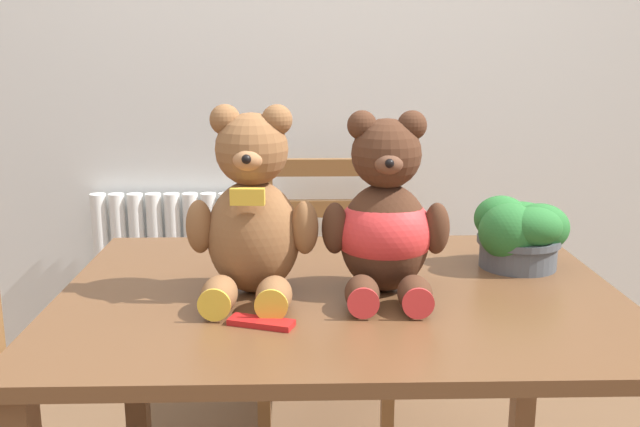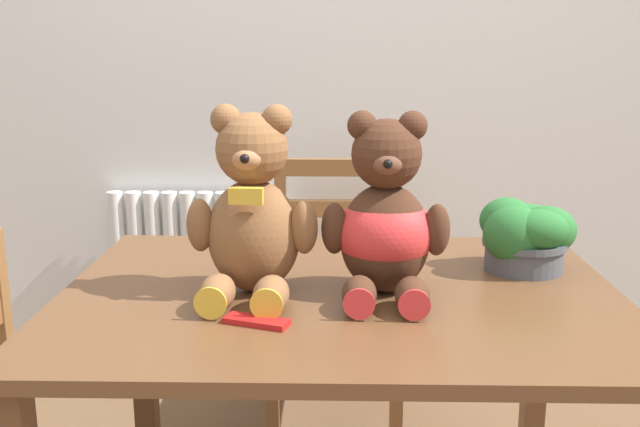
# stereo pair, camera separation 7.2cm
# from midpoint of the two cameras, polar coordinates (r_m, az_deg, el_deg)

# --- Properties ---
(wall_back) EXTENTS (8.00, 0.04, 2.60)m
(wall_back) POSITION_cam_midpoint_polar(r_m,az_deg,el_deg) (2.67, -0.48, 13.31)
(wall_back) COLOR silver
(wall_back) RESTS_ON ground_plane
(radiator) EXTENTS (0.68, 0.10, 0.76)m
(radiator) POSITION_cam_midpoint_polar(r_m,az_deg,el_deg) (2.81, -11.46, -6.75)
(radiator) COLOR white
(radiator) RESTS_ON ground_plane
(dining_table) EXTENTS (1.24, 0.91, 0.77)m
(dining_table) POSITION_cam_midpoint_polar(r_m,az_deg,el_deg) (1.64, 0.32, -9.62)
(dining_table) COLOR brown
(dining_table) RESTS_ON ground_plane
(wooden_chair_behind) EXTENTS (0.43, 0.45, 0.96)m
(wooden_chair_behind) POSITION_cam_midpoint_polar(r_m,az_deg,el_deg) (2.46, -0.57, -6.39)
(wooden_chair_behind) COLOR brown
(wooden_chair_behind) RESTS_ON ground_plane
(teddy_bear_left) EXTENTS (0.29, 0.29, 0.41)m
(teddy_bear_left) POSITION_cam_midpoint_polar(r_m,az_deg,el_deg) (1.53, -6.79, -0.12)
(teddy_bear_left) COLOR brown
(teddy_bear_left) RESTS_ON dining_table
(teddy_bear_right) EXTENTS (0.28, 0.28, 0.40)m
(teddy_bear_right) POSITION_cam_midpoint_polar(r_m,az_deg,el_deg) (1.54, 3.91, -0.67)
(teddy_bear_right) COLOR #472819
(teddy_bear_right) RESTS_ON dining_table
(potted_plant) EXTENTS (0.23, 0.20, 0.17)m
(potted_plant) POSITION_cam_midpoint_polar(r_m,az_deg,el_deg) (1.79, 14.57, -1.44)
(potted_plant) COLOR #4C5156
(potted_plant) RESTS_ON dining_table
(chocolate_bar) EXTENTS (0.14, 0.08, 0.01)m
(chocolate_bar) POSITION_cam_midpoint_polar(r_m,az_deg,el_deg) (1.41, -6.21, -8.67)
(chocolate_bar) COLOR red
(chocolate_bar) RESTS_ON dining_table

